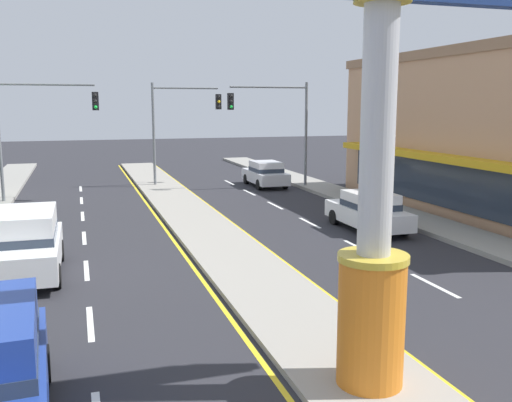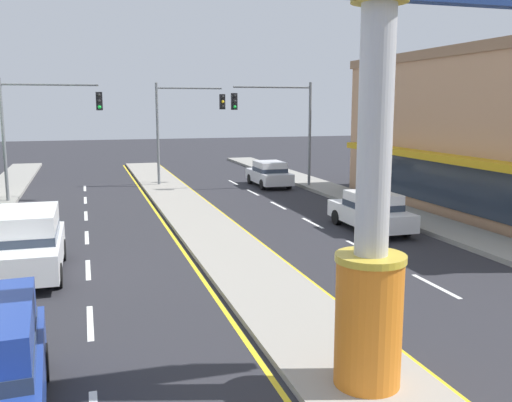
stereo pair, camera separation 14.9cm
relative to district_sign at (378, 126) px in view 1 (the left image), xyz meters
The scene contains 10 objects.
median_strip 14.18m from the district_sign, 90.00° to the left, with size 2.51×52.00×0.14m, color gray.
sidewalk_right 15.22m from the district_sign, 51.93° to the left, with size 2.22×60.00×0.18m, color gray.
lane_markings 12.93m from the district_sign, 90.00° to the left, with size 9.25×52.00×0.01m.
district_sign is the anchor object (origin of this frame).
traffic_light_left_side 23.08m from the district_sign, 106.34° to the left, with size 4.86×0.46×6.20m.
traffic_light_right_side 23.79m from the district_sign, 74.17° to the left, with size 4.86×0.46×6.20m.
traffic_light_median_far 26.17m from the district_sign, 87.20° to the left, with size 4.20×0.46×6.20m.
sedan_near_left_lane 13.57m from the district_sign, 61.55° to the left, with size 1.85×4.31×1.53m.
suv_mid_left_lane 11.52m from the district_sign, 124.54° to the left, with size 1.99×4.61×1.90m.
sedan_far_left_oncoming 25.37m from the district_sign, 75.68° to the left, with size 1.87×4.31×1.53m.
Camera 1 is at (-4.65, -3.64, 4.91)m, focal length 39.86 mm.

